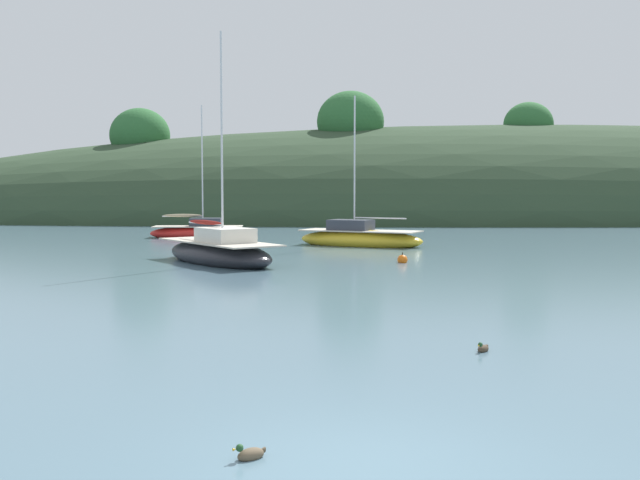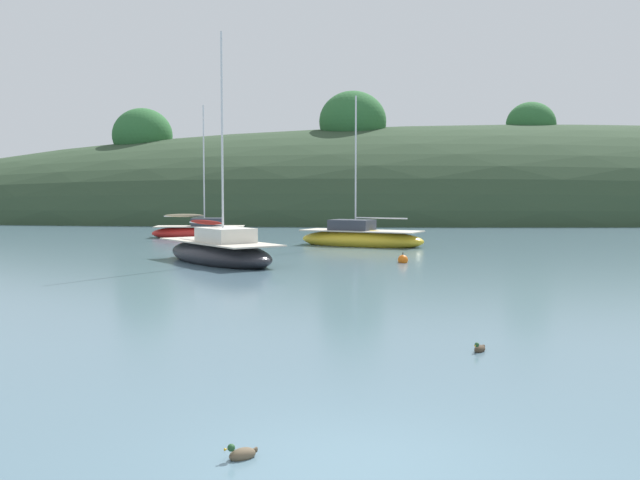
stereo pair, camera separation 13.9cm
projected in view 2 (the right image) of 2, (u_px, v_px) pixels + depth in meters
ground_plane at (353, 467)px, 8.32m from camera, size 400.00×400.00×0.00m
far_shoreline_hill at (543, 218)px, 78.94m from camera, size 150.00×36.00×22.94m
sailboat_grey_yawl at (200, 231)px, 48.15m from camera, size 6.30×2.26×8.81m
sailboat_yellow_far at (220, 252)px, 31.46m from camera, size 6.47×7.83×9.98m
sailboat_cream_ketch at (361, 238)px, 40.99m from camera, size 7.57×5.49×8.57m
mooring_buoy_inner at (403, 260)px, 31.51m from camera, size 0.44×0.44×0.54m
duck_straggler at (480, 349)px, 14.24m from camera, size 0.34×0.39×0.24m
duck_lone_right at (242, 454)px, 8.57m from camera, size 0.40×0.33×0.24m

